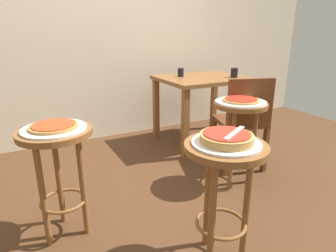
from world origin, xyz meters
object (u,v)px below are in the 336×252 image
object	(u,v)px
stool_foreground	(224,175)
dining_table	(202,88)
stool_middle	(58,157)
stool_leftside	(239,124)
pizza_foreground	(227,138)
serving_plate_middle	(54,129)
pizza_middle	(54,126)
cup_near_edge	(234,73)
wooden_chair	(243,120)
pizza_leftside	(241,100)
serving_plate_leftside	(241,102)
cup_far_edge	(181,72)
serving_plate_foreground	(226,143)
pizza_server_knife	(235,133)

from	to	relation	value
stool_foreground	dining_table	size ratio (longest dim) A/B	0.75
stool_middle	stool_leftside	bearing A→B (deg)	0.14
pizza_foreground	serving_plate_middle	bearing A→B (deg)	138.71
pizza_foreground	stool_middle	distance (m)	0.97
stool_leftside	pizza_middle	bearing A→B (deg)	-179.86
pizza_middle	cup_near_edge	xyz separation A→B (m)	(1.92, 0.74, 0.08)
dining_table	cup_near_edge	distance (m)	0.37
stool_middle	wooden_chair	size ratio (longest dim) A/B	0.81
wooden_chair	pizza_foreground	bearing A→B (deg)	-136.51
pizza_leftside	pizza_foreground	bearing A→B (deg)	-135.96
serving_plate_middle	pizza_middle	world-z (taller)	pizza_middle
serving_plate_leftside	cup_near_edge	size ratio (longest dim) A/B	3.90
stool_leftside	cup_far_edge	size ratio (longest dim) A/B	7.46
stool_foreground	pizza_middle	world-z (taller)	pizza_middle
stool_leftside	serving_plate_foreground	bearing A→B (deg)	-135.96
serving_plate_foreground	cup_near_edge	world-z (taller)	cup_near_edge
stool_leftside	stool_foreground	bearing A→B (deg)	-135.96
stool_middle	wooden_chair	distance (m)	1.60
serving_plate_foreground	wooden_chair	size ratio (longest dim) A/B	0.40
pizza_server_knife	pizza_leftside	bearing A→B (deg)	17.57
pizza_middle	serving_plate_leftside	xyz separation A→B (m)	(1.37, 0.00, -0.02)
stool_middle	stool_leftside	world-z (taller)	same
pizza_server_knife	pizza_foreground	bearing A→B (deg)	117.60
cup_far_edge	pizza_server_knife	distance (m)	1.85
serving_plate_middle	pizza_server_knife	bearing A→B (deg)	-41.01
dining_table	wooden_chair	xyz separation A→B (m)	(-0.06, -0.74, -0.16)
serving_plate_foreground	serving_plate_leftside	bearing A→B (deg)	44.04
cup_far_edge	wooden_chair	bearing A→B (deg)	-80.64
cup_near_edge	cup_far_edge	xyz separation A→B (m)	(-0.47, 0.32, -0.00)
serving_plate_middle	wooden_chair	xyz separation A→B (m)	(1.59, 0.20, -0.23)
stool_middle	wooden_chair	xyz separation A→B (m)	(1.59, 0.20, -0.05)
pizza_foreground	cup_far_edge	distance (m)	1.84
pizza_foreground	stool_middle	world-z (taller)	pizza_foreground
stool_foreground	stool_middle	size ratio (longest dim) A/B	1.00
cup_near_edge	pizza_server_knife	size ratio (longest dim) A/B	0.46
serving_plate_foreground	stool_leftside	distance (m)	0.93
pizza_leftside	serving_plate_middle	bearing A→B (deg)	-179.86
stool_middle	stool_leftside	xyz separation A→B (m)	(1.37, 0.00, 0.00)
serving_plate_middle	wooden_chair	bearing A→B (deg)	7.17
serving_plate_middle	wooden_chair	distance (m)	1.62
stool_foreground	stool_middle	bearing A→B (deg)	138.71
serving_plate_middle	pizza_leftside	bearing A→B (deg)	0.14
cup_far_edge	pizza_foreground	bearing A→B (deg)	-113.36
pizza_foreground	serving_plate_leftside	size ratio (longest dim) A/B	0.67
stool_middle	serving_plate_leftside	world-z (taller)	serving_plate_leftside
dining_table	stool_foreground	bearing A→B (deg)	-120.86
pizza_foreground	dining_table	world-z (taller)	pizza_foreground
pizza_leftside	cup_far_edge	distance (m)	1.07
stool_foreground	serving_plate_middle	size ratio (longest dim) A/B	1.93
cup_near_edge	cup_far_edge	distance (m)	0.57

